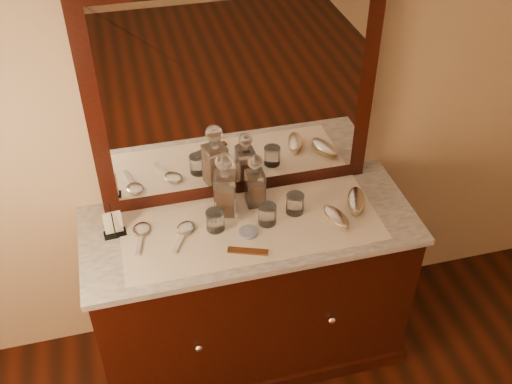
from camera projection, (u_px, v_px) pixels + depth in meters
The scene contains 18 objects.
dresser_cabinet at pixel (251, 292), 2.86m from camera, with size 1.40×0.55×0.82m, color black.
dresser_plinth at pixel (251, 340), 3.09m from camera, with size 1.46×0.59×0.08m, color black.
knob_left at pixel (199, 348), 2.56m from camera, with size 0.04×0.04×0.04m, color silver.
knob_right at pixel (332, 320), 2.68m from camera, with size 0.04×0.04×0.04m, color silver.
marble_top at pixel (250, 226), 2.59m from camera, with size 1.44×0.59×0.03m, color silver.
mirror_frame at pixel (235, 93), 2.45m from camera, with size 1.20×0.08×1.00m, color black.
mirror_glass at pixel (237, 97), 2.43m from camera, with size 1.06×0.01×0.86m, color white.
lace_runner at pixel (251, 226), 2.57m from camera, with size 1.10×0.45×0.00m, color beige.
pin_dish at pixel (248, 232), 2.52m from camera, with size 0.08×0.08×0.01m, color silver.
comb at pixel (248, 251), 2.44m from camera, with size 0.17×0.03×0.01m, color #652C12.
napkin_rack at pixel (113, 224), 2.49m from camera, with size 0.10×0.06×0.14m.
decanter_left at pixel (225, 190), 2.56m from camera, with size 0.12×0.12×0.31m.
decanter_right at pixel (255, 185), 2.62m from camera, with size 0.08×0.08×0.26m.
brush_near at pixel (336, 218), 2.57m from camera, with size 0.11×0.18×0.04m.
brush_far at pixel (356, 201), 2.66m from camera, with size 0.13×0.19×0.05m.
hand_mirror_outer at pixel (141, 232), 2.52m from camera, with size 0.10×0.20×0.02m.
hand_mirror_inner at pixel (185, 231), 2.53m from camera, with size 0.14×0.20×0.02m.
tumblers at pixel (260, 213), 2.56m from camera, with size 0.44×0.12×0.09m.
Camera 1 is at (-0.46, 0.09, 2.58)m, focal length 42.28 mm.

